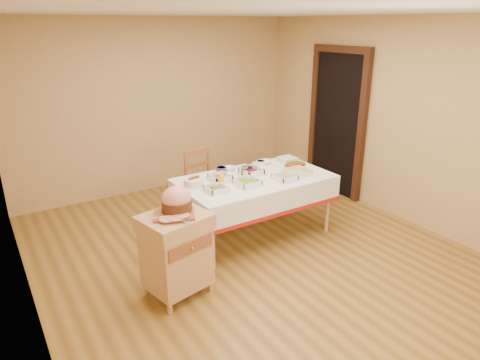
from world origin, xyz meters
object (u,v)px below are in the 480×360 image
object	(u,v)px
dining_chair	(205,186)
brass_platter	(295,165)
dining_table	(255,190)
plate_stack	(288,160)
preserve_jar_left	(244,171)
mustard_bottle	(222,180)
ham_on_board	(176,202)
preserve_jar_right	(249,168)
bread_basket	(194,182)
butcher_cart	(176,250)

from	to	relation	value
dining_chair	brass_platter	size ratio (longest dim) A/B	3.14
dining_table	plate_stack	xyz separation A→B (m)	(0.71, 0.27, 0.19)
preserve_jar_left	mustard_bottle	world-z (taller)	mustard_bottle
mustard_bottle	plate_stack	xyz separation A→B (m)	(1.19, 0.32, -0.04)
dining_table	brass_platter	world-z (taller)	brass_platter
dining_table	preserve_jar_left	xyz separation A→B (m)	(-0.06, 0.14, 0.21)
dining_table	brass_platter	xyz separation A→B (m)	(0.67, 0.07, 0.18)
dining_table	ham_on_board	distance (m)	1.46
preserve_jar_right	bread_basket	xyz separation A→B (m)	(-0.78, -0.05, -0.01)
ham_on_board	preserve_jar_right	bearing A→B (deg)	30.93
preserve_jar_right	brass_platter	size ratio (longest dim) A/B	0.40
dining_table	butcher_cart	xyz separation A→B (m)	(-1.33, -0.63, -0.12)
dining_chair	brass_platter	bearing A→B (deg)	-30.55
mustard_bottle	bread_basket	xyz separation A→B (m)	(-0.26, 0.19, -0.03)
ham_on_board	mustard_bottle	bearing A→B (deg)	34.57
ham_on_board	bread_basket	size ratio (longest dim) A/B	1.75
preserve_jar_right	plate_stack	size ratio (longest dim) A/B	0.59
ham_on_board	bread_basket	distance (m)	0.94
dining_chair	preserve_jar_left	bearing A→B (deg)	-61.85
mustard_bottle	bread_basket	bearing A→B (deg)	143.92
mustard_bottle	plate_stack	size ratio (longest dim) A/B	0.77
butcher_cart	bread_basket	distance (m)	1.03
butcher_cart	mustard_bottle	size ratio (longest dim) A/B	5.10
plate_stack	dining_chair	bearing A→B (deg)	159.76
ham_on_board	plate_stack	bearing A→B (deg)	23.60
bread_basket	brass_platter	xyz separation A→B (m)	(1.41, -0.08, -0.02)
preserve_jar_right	preserve_jar_left	bearing A→B (deg)	-150.58
butcher_cart	preserve_jar_left	xyz separation A→B (m)	(1.27, 0.77, 0.33)
ham_on_board	preserve_jar_left	xyz separation A→B (m)	(1.23, 0.74, -0.14)
ham_on_board	bread_basket	world-z (taller)	ham_on_board
bread_basket	brass_platter	size ratio (longest dim) A/B	0.72
dining_table	preserve_jar_right	distance (m)	0.30
brass_platter	mustard_bottle	bearing A→B (deg)	-174.52
dining_table	butcher_cart	size ratio (longest dim) A/B	2.17
dining_table	plate_stack	bearing A→B (deg)	20.94
dining_table	ham_on_board	xyz separation A→B (m)	(-1.29, -0.60, 0.35)
plate_stack	butcher_cart	bearing A→B (deg)	-156.07
dining_chair	preserve_jar_right	world-z (taller)	dining_chair
plate_stack	preserve_jar_left	bearing A→B (deg)	-170.20
butcher_cart	mustard_bottle	bearing A→B (deg)	34.74
preserve_jar_left	brass_platter	xyz separation A→B (m)	(0.73, -0.07, -0.03)
ham_on_board	dining_table	bearing A→B (deg)	25.03
preserve_jar_left	butcher_cart	bearing A→B (deg)	-148.70
mustard_bottle	ham_on_board	bearing A→B (deg)	-145.43
preserve_jar_left	plate_stack	world-z (taller)	preserve_jar_left
preserve_jar_right	mustard_bottle	size ratio (longest dim) A/B	0.76
dining_chair	mustard_bottle	distance (m)	0.79
preserve_jar_right	mustard_bottle	world-z (taller)	mustard_bottle
bread_basket	plate_stack	distance (m)	1.45
mustard_bottle	butcher_cart	bearing A→B (deg)	-145.26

